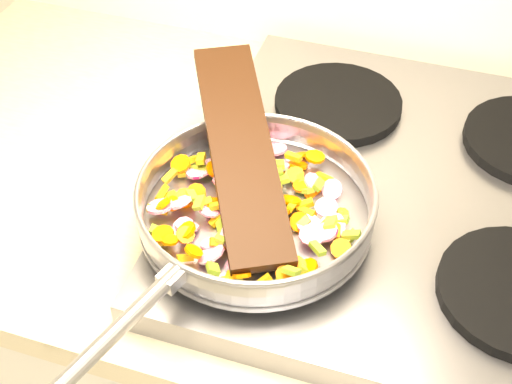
% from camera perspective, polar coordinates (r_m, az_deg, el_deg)
% --- Properties ---
extents(cooktop, '(0.60, 0.60, 0.04)m').
position_cam_1_polar(cooktop, '(0.98, 12.50, -0.61)').
color(cooktop, '#939399').
rests_on(cooktop, counter_top).
extents(grate_fl, '(0.19, 0.19, 0.02)m').
position_cam_1_polar(grate_fl, '(0.88, 2.35, -3.47)').
color(grate_fl, black).
rests_on(grate_fl, cooktop).
extents(grate_bl, '(0.19, 0.19, 0.02)m').
position_cam_1_polar(grate_bl, '(1.08, 6.58, 7.08)').
color(grate_bl, black).
rests_on(grate_bl, cooktop).
extents(saute_pan, '(0.33, 0.49, 0.05)m').
position_cam_1_polar(saute_pan, '(0.86, -0.11, -0.87)').
color(saute_pan, '#9E9EA5').
rests_on(saute_pan, grate_fl).
extents(vegetable_heap, '(0.27, 0.27, 0.05)m').
position_cam_1_polar(vegetable_heap, '(0.88, -0.46, -0.96)').
color(vegetable_heap, '#E4A10F').
rests_on(vegetable_heap, saute_pan).
extents(wooden_spatula, '(0.22, 0.33, 0.09)m').
position_cam_1_polar(wooden_spatula, '(0.89, -1.22, 3.49)').
color(wooden_spatula, black).
rests_on(wooden_spatula, saute_pan).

